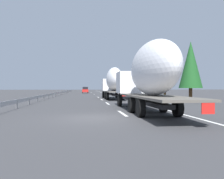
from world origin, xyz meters
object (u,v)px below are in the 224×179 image
Objects in this scene: truck_trailing at (148,74)px; car_white_van at (85,89)px; truck_lead at (113,82)px; road_sign at (115,85)px; car_red_compact at (85,90)px.

car_white_van is at bearing 2.92° from truck_trailing.
truck_lead reaches higher than road_sign.
truck_trailing is at bearing 175.37° from road_sign.
car_red_compact is at bearing 179.66° from car_white_van.
car_white_van is 18.80m from car_red_compact.
truck_trailing is 72.98m from car_white_van.
truck_trailing is 38.39m from road_sign.
truck_trailing reaches higher than car_white_van.
truck_lead reaches higher than car_white_van.
car_red_compact is (54.07, 3.83, -1.64)m from truck_trailing.
truck_trailing reaches higher than truck_lead.
road_sign is at bearing -4.63° from truck_trailing.
car_red_compact is at bearing 4.05° from truck_trailing.
truck_lead is at bearing 171.30° from road_sign.
truck_lead is 36.30m from car_red_compact.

